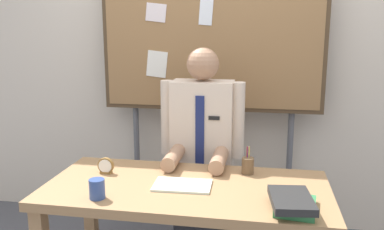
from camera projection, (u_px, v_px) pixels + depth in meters
The scene contains 9 objects.
back_wall at pixel (214, 55), 3.19m from camera, with size 6.40×0.08×2.70m, color beige.
desk at pixel (187, 202), 2.22m from camera, with size 1.52×0.72×0.74m.
person at pixel (202, 164), 2.75m from camera, with size 0.55×0.56×1.44m.
bulletin_board at pixel (211, 43), 2.97m from camera, with size 1.63×0.09×2.00m.
book_stack at pixel (293, 203), 1.90m from camera, with size 0.23×0.30×0.07m.
open_notebook at pixel (182, 185), 2.18m from camera, with size 0.30×0.19×0.01m, color silver.
desk_clock at pixel (106, 166), 2.37m from camera, with size 0.09×0.04×0.09m.
coffee_mug at pixel (97, 189), 2.02m from camera, with size 0.08×0.08×0.10m, color #334C8C.
pen_holder at pixel (248, 165), 2.37m from camera, with size 0.07×0.07×0.16m.
Camera 1 is at (0.39, -2.04, 1.57)m, focal length 38.40 mm.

